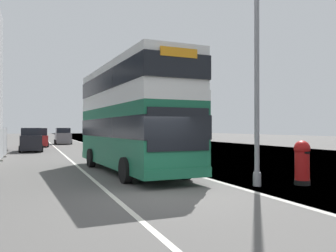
% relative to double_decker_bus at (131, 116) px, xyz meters
% --- Properties ---
extents(ground, '(140.00, 280.00, 0.10)m').
position_rel_double_decker_bus_xyz_m(ground, '(0.08, -6.22, -2.75)').
color(ground, '#565451').
extents(double_decker_bus, '(3.30, 10.73, 5.08)m').
position_rel_double_decker_bus_xyz_m(double_decker_bus, '(0.00, 0.00, 0.00)').
color(double_decker_bus, '#196042').
rests_on(double_decker_bus, ground).
extents(lamppost_foreground, '(0.29, 0.70, 8.66)m').
position_rel_double_decker_bus_xyz_m(lamppost_foreground, '(3.21, -5.65, 1.39)').
color(lamppost_foreground, gray).
rests_on(lamppost_foreground, ground).
extents(red_pillar_postbox, '(0.59, 0.59, 1.65)m').
position_rel_double_decker_bus_xyz_m(red_pillar_postbox, '(4.94, -6.02, -1.80)').
color(red_pillar_postbox, black).
rests_on(red_pillar_postbox, ground).
extents(roadworks_barrier, '(1.96, 0.86, 1.15)m').
position_rel_double_decker_bus_xyz_m(roadworks_barrier, '(3.70, 1.12, -1.96)').
color(roadworks_barrier, orange).
rests_on(roadworks_barrier, ground).
extents(car_oncoming_near, '(1.99, 4.43, 2.13)m').
position_rel_double_decker_bus_xyz_m(car_oncoming_near, '(-4.54, 17.86, -1.70)').
color(car_oncoming_near, black).
rests_on(car_oncoming_near, ground).
extents(car_receding_mid, '(2.00, 4.16, 2.11)m').
position_rel_double_decker_bus_xyz_m(car_receding_mid, '(-3.74, 26.18, -1.72)').
color(car_receding_mid, maroon).
rests_on(car_receding_mid, ground).
extents(car_receding_far, '(2.09, 4.16, 2.14)m').
position_rel_double_decker_bus_xyz_m(car_receding_far, '(-0.68, 32.26, -1.69)').
color(car_receding_far, slate).
rests_on(car_receding_far, ground).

